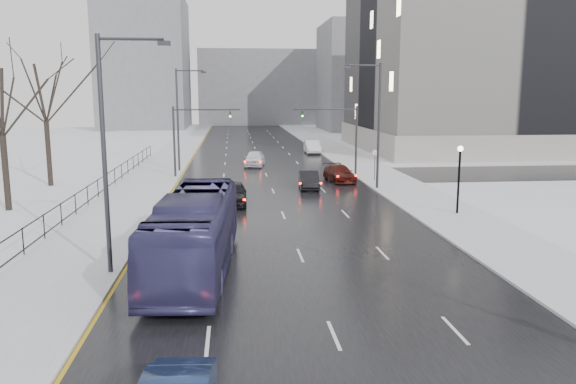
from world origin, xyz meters
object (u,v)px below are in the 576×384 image
object	(u,v)px
mast_signal_right	(345,132)
sedan_center_far	(255,158)
sedan_right_near	(309,180)
sedan_right_far	(340,173)
streetlight_l_near	(109,144)
sedan_right_distant	(312,147)
tree_park_e	(51,187)
bus	(195,232)
sedan_center_near	(233,193)
tree_park_d	(9,212)
lamppost_r_mid	(459,170)
streetlight_r_mid	(376,120)
mast_signal_left	(186,133)
no_uturn_sign	(375,156)
streetlight_l_far	(180,115)

from	to	relation	value
mast_signal_right	sedan_center_far	world-z (taller)	mast_signal_right
sedan_right_near	sedan_right_far	size ratio (longest dim) A/B	0.90
streetlight_l_near	sedan_right_distant	size ratio (longest dim) A/B	2.00
tree_park_e	sedan_right_near	xyz separation A→B (m)	(21.17, -3.16, 0.75)
bus	mast_signal_right	bearing A→B (deg)	70.34
sedan_center_near	sedan_right_near	distance (m)	8.63
tree_park_d	bus	bearing A→B (deg)	-46.63
lamppost_r_mid	sedan_right_near	world-z (taller)	lamppost_r_mid
streetlight_r_mid	streetlight_l_near	world-z (taller)	same
lamppost_r_mid	sedan_right_distant	bearing A→B (deg)	95.97
tree_park_e	lamppost_r_mid	xyz separation A→B (m)	(29.20, -14.00, 2.94)
mast_signal_left	sedan_right_near	distance (m)	12.98
streetlight_r_mid	streetlight_l_near	distance (m)	25.82
lamppost_r_mid	mast_signal_right	bearing A→B (deg)	101.54
no_uturn_sign	sedan_right_distant	world-z (taller)	no_uturn_sign
no_uturn_sign	mast_signal_left	bearing A→B (deg)	166.40
lamppost_r_mid	streetlight_l_near	bearing A→B (deg)	-152.45
mast_signal_right	sedan_right_far	distance (m)	5.09
streetlight_l_near	lamppost_r_mid	distance (m)	21.78
streetlight_r_mid	sedan_center_near	xyz separation A→B (m)	(-11.33, -5.23, -4.78)
bus	streetlight_l_near	bearing A→B (deg)	-172.02
tree_park_d	sedan_right_far	distance (m)	26.12
streetlight_l_near	lamppost_r_mid	world-z (taller)	streetlight_l_near
streetlight_l_near	no_uturn_sign	world-z (taller)	streetlight_l_near
mast_signal_left	no_uturn_sign	xyz separation A→B (m)	(16.53, -4.00, -1.81)
tree_park_d	mast_signal_right	bearing A→B (deg)	29.12
streetlight_r_mid	bus	distance (m)	23.95
sedan_right_distant	sedan_center_far	bearing A→B (deg)	-121.73
no_uturn_sign	sedan_right_near	world-z (taller)	no_uturn_sign
sedan_center_far	sedan_right_distant	bearing A→B (deg)	64.76
tree_park_d	sedan_center_near	distance (m)	14.68
streetlight_r_mid	sedan_right_near	size ratio (longest dim) A/B	2.31
streetlight_l_near	sedan_center_near	size ratio (longest dim) A/B	2.14
streetlight_l_far	sedan_right_distant	size ratio (longest dim) A/B	2.00
streetlight_l_near	lamppost_r_mid	size ratio (longest dim) A/B	2.34
streetlight_r_mid	no_uturn_sign	xyz separation A→B (m)	(1.03, 4.00, -3.32)
no_uturn_sign	sedan_right_far	world-z (taller)	no_uturn_sign
streetlight_r_mid	sedan_center_near	world-z (taller)	streetlight_r_mid
tree_park_d	sedan_center_far	distance (m)	27.44
sedan_center_far	sedan_right_distant	world-z (taller)	sedan_right_distant
tree_park_d	mast_signal_right	xyz separation A→B (m)	(25.13, 14.00, 4.11)
streetlight_l_far	sedan_center_near	world-z (taller)	streetlight_l_far
streetlight_l_far	sedan_right_far	world-z (taller)	streetlight_l_far
sedan_right_near	sedan_center_far	size ratio (longest dim) A/B	0.90
sedan_right_distant	sedan_right_far	bearing A→B (deg)	-91.14
tree_park_e	sedan_right_distant	distance (m)	34.70
bus	sedan_center_far	distance (m)	35.54
bus	sedan_right_near	world-z (taller)	bus
tree_park_e	lamppost_r_mid	bearing A→B (deg)	-25.62
streetlight_l_far	sedan_right_far	distance (m)	16.96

